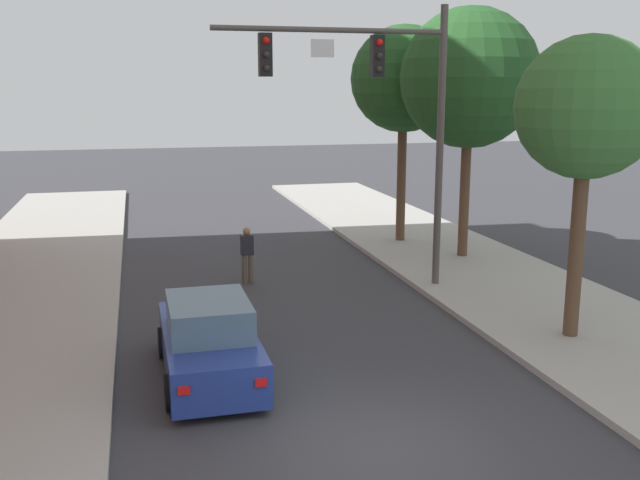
{
  "coord_description": "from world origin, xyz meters",
  "views": [
    {
      "loc": [
        -3.37,
        -9.66,
        5.51
      ],
      "look_at": [
        0.74,
        6.39,
        2.0
      ],
      "focal_mm": 40.23,
      "sensor_mm": 36.0,
      "label": 1
    }
  ],
  "objects": [
    {
      "name": "ground_plane",
      "position": [
        0.0,
        0.0,
        0.0
      ],
      "size": [
        120.0,
        120.0,
        0.0
      ],
      "primitive_type": "plane",
      "color": "#38383D"
    },
    {
      "name": "street_tree_nearest",
      "position": [
        5.77,
        3.63,
        5.08
      ],
      "size": [
        3.0,
        3.0,
        6.47
      ],
      "color": "brown",
      "rests_on": "sidewalk_right"
    },
    {
      "name": "car_lead_blue",
      "position": [
        -2.2,
        3.55,
        0.72
      ],
      "size": [
        1.86,
        4.25,
        1.6
      ],
      "color": "navy",
      "rests_on": "ground"
    },
    {
      "name": "traffic_signal_mast",
      "position": [
        2.87,
        8.38,
        5.32
      ],
      "size": [
        6.19,
        0.38,
        7.5
      ],
      "color": "#514C47",
      "rests_on": "sidewalk_right"
    },
    {
      "name": "street_tree_third",
      "position": [
        5.73,
        14.2,
        5.81
      ],
      "size": [
        3.68,
        3.68,
        7.53
      ],
      "color": "brown",
      "rests_on": "sidewalk_right"
    },
    {
      "name": "pedestrian_crossing_road",
      "position": [
        -0.44,
        10.21,
        0.91
      ],
      "size": [
        0.36,
        0.22,
        1.64
      ],
      "color": "brown",
      "rests_on": "ground"
    },
    {
      "name": "street_tree_second",
      "position": [
        6.83,
        11.36,
        5.81
      ],
      "size": [
        4.37,
        4.37,
        7.87
      ],
      "color": "brown",
      "rests_on": "sidewalk_right"
    }
  ]
}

